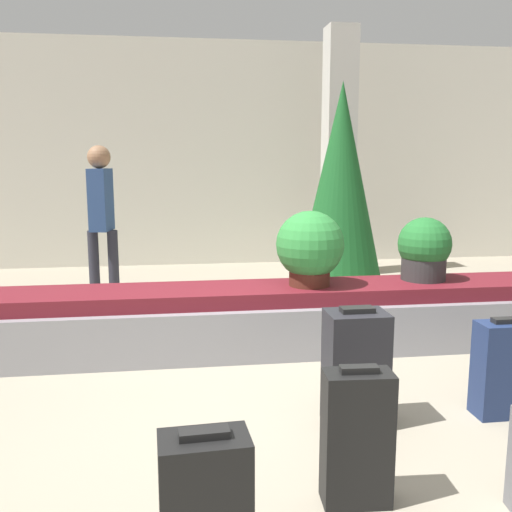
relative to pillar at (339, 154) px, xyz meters
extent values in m
plane|color=#9E937F|center=(-1.50, -4.13, -1.60)|extent=(18.00, 18.00, 0.00)
cube|color=beige|center=(-1.50, 1.03, 0.00)|extent=(18.00, 0.06, 3.20)
cube|color=gray|center=(-1.50, -2.90, -1.40)|extent=(7.94, 0.74, 0.40)
cube|color=maroon|center=(-1.50, -2.90, -1.14)|extent=(7.62, 0.58, 0.12)
cube|color=beige|center=(0.00, 0.00, 0.00)|extent=(0.38, 0.38, 3.20)
cube|color=navy|center=(-0.18, -4.32, -1.31)|extent=(0.35, 0.19, 0.58)
cube|color=black|center=(-0.18, -4.32, -1.00)|extent=(0.19, 0.07, 0.03)
cube|color=#232328|center=(-1.11, -4.31, -1.26)|extent=(0.35, 0.26, 0.68)
cube|color=black|center=(-1.11, -4.31, -0.91)|extent=(0.19, 0.09, 0.03)
cube|color=black|center=(-1.35, -5.06, -1.29)|extent=(0.32, 0.19, 0.62)
cube|color=black|center=(-1.35, -5.06, -0.97)|extent=(0.17, 0.07, 0.03)
cube|color=black|center=(-2.04, -5.43, -1.32)|extent=(0.35, 0.23, 0.55)
cube|color=black|center=(-2.04, -5.43, -1.03)|extent=(0.19, 0.08, 0.03)
cylinder|color=#2D2D2D|center=(-0.05, -2.83, -0.98)|extent=(0.37, 0.37, 0.19)
sphere|color=#236B2D|center=(-0.05, -2.83, -0.77)|extent=(0.45, 0.45, 0.45)
cylinder|color=#4C2319|center=(-1.06, -2.92, -0.98)|extent=(0.33, 0.33, 0.18)
sphere|color=#2D7F38|center=(-1.06, -2.92, -0.74)|extent=(0.55, 0.55, 0.55)
cylinder|color=#282833|center=(-2.99, -1.30, -1.20)|extent=(0.11, 0.11, 0.81)
cylinder|color=#282833|center=(-2.79, -1.30, -1.20)|extent=(0.11, 0.11, 0.81)
cube|color=navy|center=(-2.89, -1.30, -0.48)|extent=(0.23, 0.35, 0.64)
sphere|color=#936B4C|center=(-2.89, -1.30, -0.04)|extent=(0.24, 0.24, 0.24)
cylinder|color=#4C331E|center=(-0.27, -1.05, -1.51)|extent=(0.16, 0.16, 0.18)
cone|color=#195623|center=(-0.27, -1.05, -0.31)|extent=(0.97, 0.97, 2.21)
camera|label=1|loc=(-2.13, -7.35, -0.05)|focal=40.00mm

